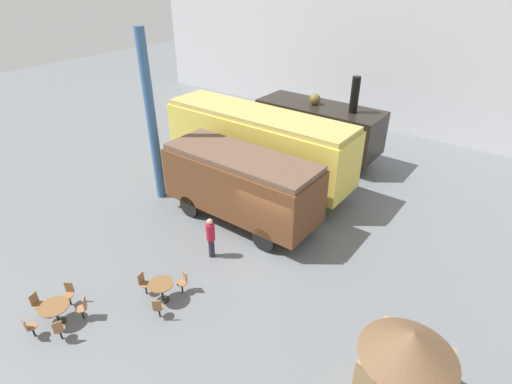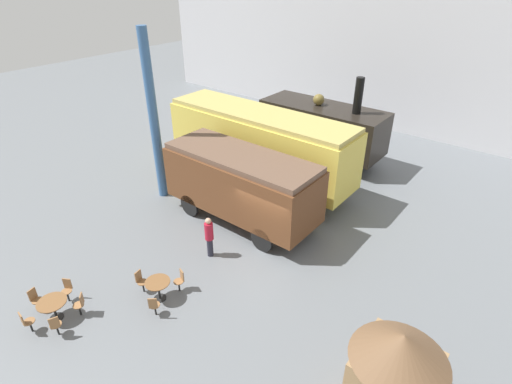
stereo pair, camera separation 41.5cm
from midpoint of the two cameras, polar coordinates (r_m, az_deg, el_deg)
name	(u,v)px [view 2 (the right image)]	position (r m, az deg, el deg)	size (l,w,h in m)	color
ground_plane	(268,245)	(16.78, 2.42, -7.62)	(80.00, 80.00, 0.00)	slate
backdrop_wall	(420,67)	(28.35, 22.83, 16.16)	(44.00, 0.15, 9.00)	silver
steam_locomotive	(322,126)	(23.67, 9.96, 9.26)	(7.20, 2.64, 5.11)	black
passenger_coach_vintage	(260,141)	(20.38, 1.11, 7.25)	(10.17, 2.66, 3.89)	#E0C64C
passenger_coach_wooden	(241,182)	(17.36, -1.42, 1.46)	(7.01, 2.63, 3.26)	brown
cafe_table_near	(52,305)	(14.92, -26.34, -14.27)	(0.94, 0.94, 0.72)	black
cafe_table_mid	(158,285)	(14.42, -13.01, -12.88)	(0.87, 0.87, 0.77)	black
cafe_chair_0	(80,303)	(14.72, -23.06, -14.42)	(0.40, 0.40, 0.87)	black
cafe_chair_1	(67,288)	(15.45, -24.67, -12.41)	(0.39, 0.40, 0.87)	black
cafe_chair_2	(35,298)	(15.53, -28.32, -13.23)	(0.38, 0.36, 0.87)	black
cafe_chair_3	(26,321)	(14.86, -29.31, -15.80)	(0.36, 0.37, 0.87)	black
cafe_chair_4	(55,325)	(14.34, -25.98, -16.67)	(0.40, 0.38, 0.87)	black
cafe_chair_5	(141,280)	(14.93, -15.39, -12.02)	(0.38, 0.36, 0.87)	black
cafe_chair_6	(154,305)	(13.92, -13.54, -15.43)	(0.40, 0.41, 0.87)	black
cafe_chair_7	(180,279)	(14.66, -9.96, -12.17)	(0.37, 0.39, 0.87)	black
visitor_person	(209,236)	(15.76, -5.95, -6.21)	(0.34, 0.34, 1.78)	#262633
ticket_kiosk	(395,374)	(11.11, 20.28, -23.16)	(2.34, 2.34, 3.00)	#99754C
support_pillar	(154,119)	(19.09, -13.80, 10.10)	(0.44, 0.44, 8.00)	#386093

